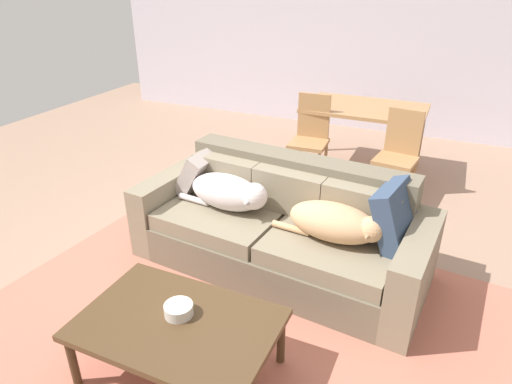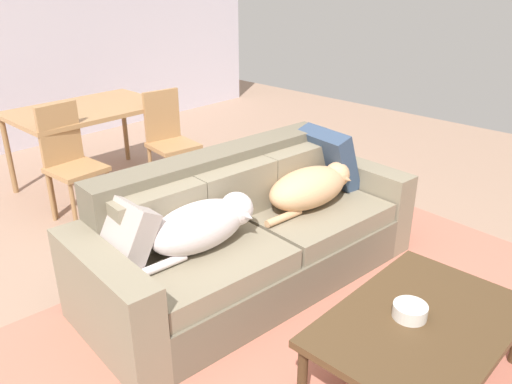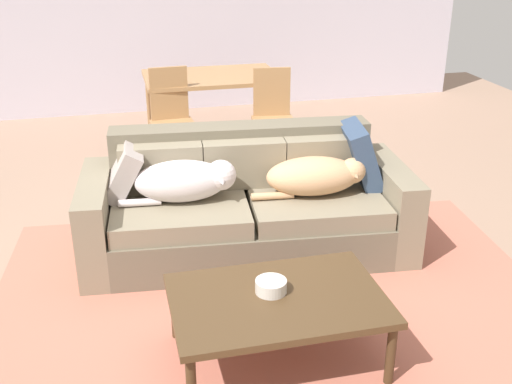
{
  "view_description": "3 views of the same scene",
  "coord_description": "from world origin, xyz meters",
  "px_view_note": "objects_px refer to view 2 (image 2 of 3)",
  "views": [
    {
      "loc": [
        1.38,
        -2.79,
        2.2
      ],
      "look_at": [
        0.08,
        0.1,
        0.63
      ],
      "focal_mm": 31.65,
      "sensor_mm": 36.0,
      "label": 1
    },
    {
      "loc": [
        -1.87,
        -1.99,
        1.99
      ],
      "look_at": [
        0.25,
        0.01,
        0.7
      ],
      "focal_mm": 36.04,
      "sensor_mm": 36.0,
      "label": 2
    },
    {
      "loc": [
        -0.6,
        -3.87,
        2.22
      ],
      "look_at": [
        0.33,
        -0.03,
        0.5
      ],
      "focal_mm": 43.88,
      "sensor_mm": 36.0,
      "label": 3
    }
  ],
  "objects_px": {
    "dining_chair_near_left": "(70,158)",
    "dining_chair_near_right": "(169,136)",
    "dog_on_right_cushion": "(311,187)",
    "throw_pillow_by_left_arm": "(124,235)",
    "coffee_table": "(421,326)",
    "dining_table": "(87,115)",
    "couch": "(247,236)",
    "throw_pillow_by_right_arm": "(328,159)",
    "dog_on_left_cushion": "(204,224)",
    "bowl_on_coffee_table": "(410,311)"
  },
  "relations": [
    {
      "from": "couch",
      "to": "throw_pillow_by_right_arm",
      "type": "height_order",
      "value": "throw_pillow_by_right_arm"
    },
    {
      "from": "coffee_table",
      "to": "bowl_on_coffee_table",
      "type": "xyz_separation_m",
      "value": [
        -0.02,
        0.06,
        0.07
      ]
    },
    {
      "from": "couch",
      "to": "dining_table",
      "type": "distance_m",
      "value": 2.27
    },
    {
      "from": "coffee_table",
      "to": "dining_chair_near_right",
      "type": "relative_size",
      "value": 1.21
    },
    {
      "from": "throw_pillow_by_right_arm",
      "to": "dining_chair_near_left",
      "type": "distance_m",
      "value": 2.11
    },
    {
      "from": "dog_on_left_cushion",
      "to": "dining_chair_near_left",
      "type": "relative_size",
      "value": 0.83
    },
    {
      "from": "couch",
      "to": "dining_chair_near_left",
      "type": "height_order",
      "value": "dining_chair_near_left"
    },
    {
      "from": "coffee_table",
      "to": "dog_on_left_cushion",
      "type": "bearing_deg",
      "value": 103.48
    },
    {
      "from": "throw_pillow_by_left_arm",
      "to": "coffee_table",
      "type": "xyz_separation_m",
      "value": [
        0.72,
        -1.45,
        -0.25
      ]
    },
    {
      "from": "coffee_table",
      "to": "bowl_on_coffee_table",
      "type": "relative_size",
      "value": 6.66
    },
    {
      "from": "dog_on_right_cushion",
      "to": "dining_chair_near_right",
      "type": "xyz_separation_m",
      "value": [
        0.17,
        1.82,
        -0.07
      ]
    },
    {
      "from": "coffee_table",
      "to": "bowl_on_coffee_table",
      "type": "height_order",
      "value": "bowl_on_coffee_table"
    },
    {
      "from": "dog_on_left_cushion",
      "to": "coffee_table",
      "type": "xyz_separation_m",
      "value": [
        0.3,
        -1.25,
        -0.23
      ]
    },
    {
      "from": "throw_pillow_by_left_arm",
      "to": "dining_chair_near_right",
      "type": "bearing_deg",
      "value": 45.77
    },
    {
      "from": "couch",
      "to": "throw_pillow_by_right_arm",
      "type": "xyz_separation_m",
      "value": [
        0.86,
        -0.02,
        0.33
      ]
    },
    {
      "from": "couch",
      "to": "dog_on_left_cushion",
      "type": "relative_size",
      "value": 2.94
    },
    {
      "from": "coffee_table",
      "to": "bowl_on_coffee_table",
      "type": "bearing_deg",
      "value": 111.67
    },
    {
      "from": "throw_pillow_by_left_arm",
      "to": "dining_chair_near_right",
      "type": "relative_size",
      "value": 0.4
    },
    {
      "from": "dining_table",
      "to": "throw_pillow_by_right_arm",
      "type": "bearing_deg",
      "value": -72.65
    },
    {
      "from": "couch",
      "to": "dining_chair_near_left",
      "type": "xyz_separation_m",
      "value": [
        -0.33,
        1.72,
        0.21
      ]
    },
    {
      "from": "dog_on_left_cushion",
      "to": "throw_pillow_by_right_arm",
      "type": "height_order",
      "value": "throw_pillow_by_right_arm"
    },
    {
      "from": "throw_pillow_by_left_arm",
      "to": "dining_table",
      "type": "height_order",
      "value": "throw_pillow_by_left_arm"
    },
    {
      "from": "couch",
      "to": "throw_pillow_by_left_arm",
      "type": "xyz_separation_m",
      "value": [
        -0.84,
        0.13,
        0.29
      ]
    },
    {
      "from": "dog_on_right_cushion",
      "to": "throw_pillow_by_left_arm",
      "type": "relative_size",
      "value": 2.19
    },
    {
      "from": "couch",
      "to": "dining_table",
      "type": "height_order",
      "value": "couch"
    },
    {
      "from": "throw_pillow_by_left_arm",
      "to": "dining_chair_near_left",
      "type": "bearing_deg",
      "value": 71.99
    },
    {
      "from": "dog_on_left_cushion",
      "to": "coffee_table",
      "type": "height_order",
      "value": "dog_on_left_cushion"
    },
    {
      "from": "dog_on_left_cushion",
      "to": "throw_pillow_by_left_arm",
      "type": "bearing_deg",
      "value": 159.59
    },
    {
      "from": "couch",
      "to": "bowl_on_coffee_table",
      "type": "xyz_separation_m",
      "value": [
        -0.15,
        -1.26,
        0.12
      ]
    },
    {
      "from": "dog_on_left_cushion",
      "to": "throw_pillow_by_left_arm",
      "type": "xyz_separation_m",
      "value": [
        -0.42,
        0.2,
        0.02
      ]
    },
    {
      "from": "bowl_on_coffee_table",
      "to": "dining_chair_near_right",
      "type": "distance_m",
      "value": 3.03
    },
    {
      "from": "throw_pillow_by_left_arm",
      "to": "dog_on_left_cushion",
      "type": "bearing_deg",
      "value": -25.68
    },
    {
      "from": "throw_pillow_by_right_arm",
      "to": "bowl_on_coffee_table",
      "type": "distance_m",
      "value": 1.61
    },
    {
      "from": "dog_on_right_cushion",
      "to": "dining_chair_near_left",
      "type": "distance_m",
      "value": 2.04
    },
    {
      "from": "dog_on_right_cushion",
      "to": "dining_table",
      "type": "bearing_deg",
      "value": 102.88
    },
    {
      "from": "coffee_table",
      "to": "dining_table",
      "type": "distance_m",
      "value": 3.58
    },
    {
      "from": "throw_pillow_by_left_arm",
      "to": "bowl_on_coffee_table",
      "type": "bearing_deg",
      "value": -63.5
    },
    {
      "from": "coffee_table",
      "to": "dining_table",
      "type": "xyz_separation_m",
      "value": [
        0.28,
        3.55,
        0.34
      ]
    },
    {
      "from": "dog_on_left_cushion",
      "to": "dog_on_right_cushion",
      "type": "relative_size",
      "value": 0.98
    },
    {
      "from": "bowl_on_coffee_table",
      "to": "dog_on_right_cushion",
      "type": "bearing_deg",
      "value": 60.65
    },
    {
      "from": "dog_on_right_cushion",
      "to": "couch",
      "type": "bearing_deg",
      "value": 166.6
    },
    {
      "from": "bowl_on_coffee_table",
      "to": "dining_chair_near_left",
      "type": "distance_m",
      "value": 2.98
    },
    {
      "from": "dog_on_left_cushion",
      "to": "throw_pillow_by_right_arm",
      "type": "relative_size",
      "value": 1.79
    },
    {
      "from": "throw_pillow_by_left_arm",
      "to": "dining_table",
      "type": "distance_m",
      "value": 2.33
    },
    {
      "from": "bowl_on_coffee_table",
      "to": "couch",
      "type": "bearing_deg",
      "value": 83.22
    },
    {
      "from": "throw_pillow_by_right_arm",
      "to": "coffee_table",
      "type": "height_order",
      "value": "throw_pillow_by_right_arm"
    },
    {
      "from": "dining_chair_near_right",
      "to": "dog_on_right_cushion",
      "type": "bearing_deg",
      "value": -87.78
    },
    {
      "from": "dining_chair_near_left",
      "to": "dining_chair_near_right",
      "type": "distance_m",
      "value": 0.98
    },
    {
      "from": "couch",
      "to": "dining_chair_near_right",
      "type": "bearing_deg",
      "value": 74.12
    },
    {
      "from": "couch",
      "to": "coffee_table",
      "type": "distance_m",
      "value": 1.32
    }
  ]
}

